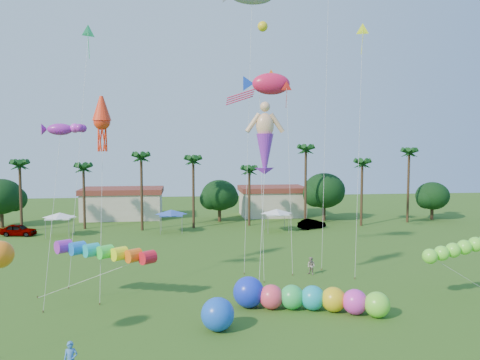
{
  "coord_description": "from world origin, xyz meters",
  "views": [
    {
      "loc": [
        -4.14,
        -25.1,
        11.71
      ],
      "look_at": [
        0.0,
        10.0,
        9.0
      ],
      "focal_mm": 35.0,
      "sensor_mm": 36.0,
      "label": 1
    }
  ],
  "objects": [
    {
      "name": "lobster_kite",
      "position": [
        -13.32,
        11.03,
        12.81
      ],
      "size": [
        3.64,
        4.5,
        13.44
      ],
      "color": "purple",
      "rests_on": "ground"
    },
    {
      "name": "delta_kite_green",
      "position": [
        -12.49,
        17.99,
        21.22
      ],
      "size": [
        1.84,
        5.15,
        22.2
      ],
      "color": "#34DE78",
      "rests_on": "ground"
    },
    {
      "name": "buildings_row",
      "position": [
        -3.09,
        50.0,
        2.0
      ],
      "size": [
        35.0,
        7.0,
        4.0
      ],
      "color": "beige",
      "rests_on": "ground"
    },
    {
      "name": "merman_kite",
      "position": [
        2.02,
        10.65,
        11.8
      ],
      "size": [
        2.4,
        4.43,
        14.49
      ],
      "color": "#F0B688",
      "rests_on": "ground"
    },
    {
      "name": "spectator_a",
      "position": [
        -9.9,
        -1.69,
        0.95
      ],
      "size": [
        0.71,
        0.49,
        1.9
      ],
      "primitive_type": "imported",
      "rotation": [
        0.0,
        0.0,
        0.05
      ],
      "color": "#3672C0",
      "rests_on": "ground"
    },
    {
      "name": "squid_kite",
      "position": [
        -10.81,
        14.1,
        13.53
      ],
      "size": [
        1.73,
        5.85,
        15.69
      ],
      "color": "#FE3414",
      "rests_on": "ground"
    },
    {
      "name": "orange_ball_kite",
      "position": [
        -14.23,
        1.33,
        5.71
      ],
      "size": [
        2.15,
        1.89,
        6.47
      ],
      "color": "orange",
      "rests_on": "ground"
    },
    {
      "name": "ground",
      "position": [
        0.0,
        0.0,
        0.0
      ],
      "size": [
        160.0,
        160.0,
        0.0
      ],
      "primitive_type": "plane",
      "color": "#285116",
      "rests_on": "ground"
    },
    {
      "name": "car_a",
      "position": [
        -25.39,
        36.98,
        0.75
      ],
      "size": [
        4.62,
        2.49,
        1.49
      ],
      "primitive_type": "imported",
      "rotation": [
        0.0,
        0.0,
        1.4
      ],
      "color": "#4C4C54",
      "rests_on": "ground"
    },
    {
      "name": "spectator_b",
      "position": [
        7.04,
        15.11,
        0.79
      ],
      "size": [
        0.96,
        0.98,
        1.59
      ],
      "primitive_type": "imported",
      "rotation": [
        0.0,
        0.0,
        -0.88
      ],
      "color": "gray",
      "rests_on": "ground"
    },
    {
      "name": "fish_kite",
      "position": [
        4.06,
        19.2,
        17.43
      ],
      "size": [
        5.61,
        7.17,
        18.57
      ],
      "color": "#E11948",
      "rests_on": "ground"
    },
    {
      "name": "delta_kite_red",
      "position": [
        5.38,
        18.33,
        16.76
      ],
      "size": [
        1.18,
        3.52,
        17.64
      ],
      "color": "red",
      "rests_on": "ground"
    },
    {
      "name": "blue_ball",
      "position": [
        -2.19,
        3.48,
        1.05
      ],
      "size": [
        2.1,
        2.1,
        2.1
      ],
      "primitive_type": "sphere",
      "color": "blue",
      "rests_on": "ground"
    },
    {
      "name": "green_worm",
      "position": [
        14.02,
        7.4,
        3.34
      ],
      "size": [
        8.78,
        3.12,
        4.02
      ],
      "color": "#71FC38",
      "rests_on": "ground"
    },
    {
      "name": "delta_kite_yellow",
      "position": [
        12.32,
        17.48,
        21.92
      ],
      "size": [
        2.6,
        4.61,
        22.93
      ],
      "color": "#E5FF1A",
      "rests_on": "ground"
    },
    {
      "name": "caterpillar_inflatable",
      "position": [
        4.06,
        6.32,
        0.93
      ],
      "size": [
        10.66,
        5.23,
        2.22
      ],
      "rotation": [
        0.0,
        0.0,
        -0.32
      ],
      "color": "#FF435D",
      "rests_on": "ground"
    },
    {
      "name": "rainbow_tube",
      "position": [
        -8.78,
        9.39,
        3.38
      ],
      "size": [
        10.13,
        4.48,
        3.89
      ],
      "color": "red",
      "rests_on": "ground"
    },
    {
      "name": "car_b",
      "position": [
        13.3,
        37.52,
        0.67
      ],
      "size": [
        4.28,
        3.06,
        1.34
      ],
      "primitive_type": "imported",
      "rotation": [
        0.0,
        0.0,
        2.03
      ],
      "color": "#4C4C54",
      "rests_on": "ground"
    },
    {
      "name": "tree_line",
      "position": [
        3.57,
        44.0,
        4.28
      ],
      "size": [
        69.46,
        8.91,
        11.0
      ],
      "color": "#3A2819",
      "rests_on": "ground"
    },
    {
      "name": "tent_row",
      "position": [
        -6.0,
        36.33,
        2.75
      ],
      "size": [
        31.0,
        4.0,
        0.6
      ],
      "color": "white",
      "rests_on": "ground"
    }
  ]
}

